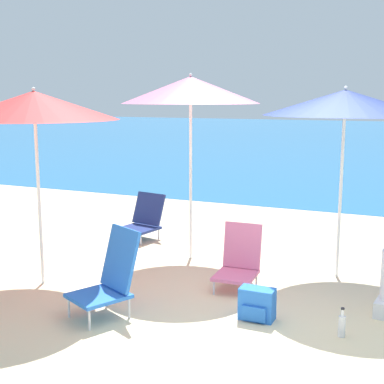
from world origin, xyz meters
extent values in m
plane|color=beige|center=(0.00, 0.00, 0.00)|extent=(60.00, 60.00, 0.00)
cylinder|color=white|center=(-1.58, 1.50, 1.02)|extent=(0.04, 0.04, 2.04)
cone|color=pink|center=(-1.58, 1.50, 2.21)|extent=(1.77, 1.77, 0.34)
sphere|color=white|center=(-1.58, 1.50, 2.40)|extent=(0.04, 0.04, 0.04)
cylinder|color=white|center=(-2.75, -0.09, 0.94)|extent=(0.04, 0.04, 1.88)
cone|color=red|center=(-2.75, -0.09, 2.04)|extent=(1.85, 1.85, 0.31)
sphere|color=white|center=(-2.75, -0.09, 2.21)|extent=(0.04, 0.04, 0.04)
cylinder|color=white|center=(0.33, 1.54, 0.96)|extent=(0.04, 0.04, 1.92)
cone|color=navy|center=(0.33, 1.54, 2.07)|extent=(1.87, 1.87, 0.29)
sphere|color=white|center=(0.33, 1.54, 2.23)|extent=(0.04, 0.04, 0.04)
cylinder|color=silver|center=(-2.93, 1.87, 0.08)|extent=(0.02, 0.02, 0.16)
cylinder|color=silver|center=(-2.50, 1.78, 0.08)|extent=(0.02, 0.02, 0.16)
cylinder|color=silver|center=(-2.85, 2.28, 0.08)|extent=(0.02, 0.02, 0.16)
cylinder|color=silver|center=(-2.42, 2.19, 0.08)|extent=(0.02, 0.02, 0.16)
cube|color=navy|center=(-2.68, 2.03, 0.17)|extent=(0.60, 0.58, 0.04)
cube|color=navy|center=(-2.63, 2.27, 0.44)|extent=(0.55, 0.30, 0.47)
cylinder|color=silver|center=(-0.81, 0.37, 0.08)|extent=(0.02, 0.02, 0.16)
cylinder|color=silver|center=(-0.44, 0.39, 0.08)|extent=(0.02, 0.02, 0.16)
cylinder|color=silver|center=(-0.82, 0.80, 0.08)|extent=(0.02, 0.02, 0.16)
cylinder|color=silver|center=(-0.46, 0.81, 0.08)|extent=(0.02, 0.02, 0.16)
cube|color=pink|center=(-0.63, 0.59, 0.17)|extent=(0.45, 0.52, 0.04)
cube|color=pink|center=(-0.64, 0.84, 0.45)|extent=(0.44, 0.14, 0.52)
cylinder|color=silver|center=(-1.88, -0.77, 0.10)|extent=(0.02, 0.02, 0.21)
cylinder|color=silver|center=(-1.52, -0.94, 0.10)|extent=(0.02, 0.02, 0.21)
cylinder|color=silver|center=(-1.69, -0.37, 0.10)|extent=(0.02, 0.02, 0.21)
cylinder|color=silver|center=(-1.33, -0.55, 0.10)|extent=(0.02, 0.02, 0.21)
cube|color=blue|center=(-1.61, -0.66, 0.22)|extent=(0.65, 0.67, 0.04)
cube|color=blue|center=(-1.49, -0.43, 0.55)|extent=(0.51, 0.39, 0.61)
cube|color=blue|center=(-0.18, -0.07, 0.16)|extent=(0.34, 0.18, 0.31)
cube|color=blue|center=(-0.18, -0.18, 0.09)|extent=(0.23, 0.03, 0.14)
cylinder|color=silver|center=(0.63, -0.13, 0.10)|extent=(0.06, 0.06, 0.19)
cylinder|color=silver|center=(0.63, -0.13, 0.23)|extent=(0.03, 0.03, 0.06)
cylinder|color=black|center=(0.63, -0.13, 0.27)|extent=(0.03, 0.03, 0.02)
camera|label=1|loc=(1.21, -4.80, 2.13)|focal=50.00mm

